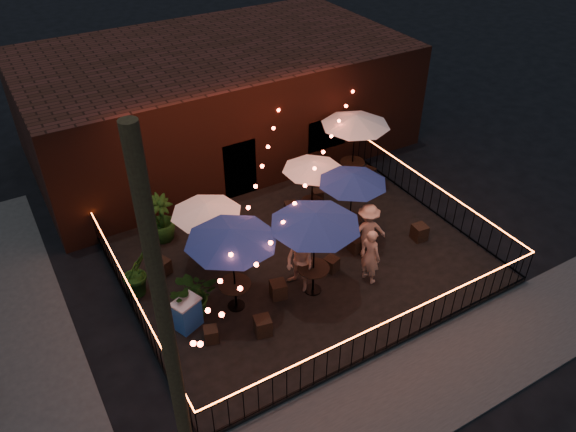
{
  "coord_description": "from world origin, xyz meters",
  "views": [
    {
      "loc": [
        -6.83,
        -8.83,
        10.99
      ],
      "look_at": [
        -0.17,
        2.53,
        1.46
      ],
      "focal_mm": 35.0,
      "sensor_mm": 36.0,
      "label": 1
    }
  ],
  "objects_px": {
    "utility_pole": "(169,346)",
    "cafe_table_5": "(356,121)",
    "cafe_table_3": "(313,166)",
    "cafe_table_4": "(353,179)",
    "cafe_table_0": "(231,236)",
    "cafe_table_2": "(315,220)",
    "cooler": "(187,314)",
    "cafe_table_1": "(206,210)"
  },
  "relations": [
    {
      "from": "utility_pole",
      "to": "cafe_table_5",
      "type": "xyz_separation_m",
      "value": [
        9.2,
        7.4,
        -1.46
      ]
    },
    {
      "from": "cafe_table_3",
      "to": "cafe_table_4",
      "type": "height_order",
      "value": "cafe_table_4"
    },
    {
      "from": "utility_pole",
      "to": "cafe_table_0",
      "type": "xyz_separation_m",
      "value": [
        2.85,
        3.83,
        -1.46
      ]
    },
    {
      "from": "cafe_table_0",
      "to": "cafe_table_3",
      "type": "relative_size",
      "value": 1.12
    },
    {
      "from": "cafe_table_2",
      "to": "cafe_table_3",
      "type": "relative_size",
      "value": 1.1
    },
    {
      "from": "cooler",
      "to": "cafe_table_2",
      "type": "bearing_deg",
      "value": -29.92
    },
    {
      "from": "cafe_table_0",
      "to": "cafe_table_5",
      "type": "bearing_deg",
      "value": 29.36
    },
    {
      "from": "cafe_table_3",
      "to": "cafe_table_4",
      "type": "distance_m",
      "value": 1.5
    },
    {
      "from": "cafe_table_2",
      "to": "cafe_table_5",
      "type": "distance_m",
      "value": 5.89
    },
    {
      "from": "cafe_table_0",
      "to": "cafe_table_1",
      "type": "relative_size",
      "value": 1.24
    },
    {
      "from": "cafe_table_4",
      "to": "cafe_table_5",
      "type": "distance_m",
      "value": 3.23
    },
    {
      "from": "cafe_table_1",
      "to": "cafe_table_4",
      "type": "xyz_separation_m",
      "value": [
        4.3,
        -0.88,
        0.09
      ]
    },
    {
      "from": "cafe_table_2",
      "to": "cooler",
      "type": "height_order",
      "value": "cafe_table_2"
    },
    {
      "from": "cafe_table_1",
      "to": "cafe_table_5",
      "type": "relative_size",
      "value": 0.86
    },
    {
      "from": "utility_pole",
      "to": "cafe_table_5",
      "type": "relative_size",
      "value": 3.06
    },
    {
      "from": "cafe_table_1",
      "to": "cafe_table_5",
      "type": "distance_m",
      "value": 6.47
    },
    {
      "from": "utility_pole",
      "to": "cafe_table_3",
      "type": "xyz_separation_m",
      "value": [
        6.78,
        6.24,
        -1.9
      ]
    },
    {
      "from": "utility_pole",
      "to": "cafe_table_4",
      "type": "height_order",
      "value": "utility_pole"
    },
    {
      "from": "cafe_table_3",
      "to": "cooler",
      "type": "distance_m",
      "value": 6.03
    },
    {
      "from": "utility_pole",
      "to": "cafe_table_3",
      "type": "relative_size",
      "value": 3.21
    },
    {
      "from": "cafe_table_0",
      "to": "cafe_table_5",
      "type": "height_order",
      "value": "cafe_table_0"
    },
    {
      "from": "cafe_table_5",
      "to": "cooler",
      "type": "height_order",
      "value": "cafe_table_5"
    },
    {
      "from": "cafe_table_2",
      "to": "cafe_table_3",
      "type": "height_order",
      "value": "cafe_table_2"
    },
    {
      "from": "utility_pole",
      "to": "cooler",
      "type": "xyz_separation_m",
      "value": [
        1.47,
        3.79,
        -3.39
      ]
    },
    {
      "from": "utility_pole",
      "to": "cafe_table_0",
      "type": "distance_m",
      "value": 4.99
    },
    {
      "from": "cafe_table_0",
      "to": "cafe_table_2",
      "type": "xyz_separation_m",
      "value": [
        2.11,
        -0.52,
        0.04
      ]
    },
    {
      "from": "cafe_table_0",
      "to": "cooler",
      "type": "height_order",
      "value": "cafe_table_0"
    },
    {
      "from": "utility_pole",
      "to": "cafe_table_3",
      "type": "distance_m",
      "value": 9.41
    },
    {
      "from": "cafe_table_3",
      "to": "cafe_table_2",
      "type": "bearing_deg",
      "value": -121.71
    },
    {
      "from": "cafe_table_3",
      "to": "cooler",
      "type": "bearing_deg",
      "value": -155.2
    },
    {
      "from": "utility_pole",
      "to": "cafe_table_5",
      "type": "bearing_deg",
      "value": 38.81
    },
    {
      "from": "cafe_table_2",
      "to": "cafe_table_5",
      "type": "xyz_separation_m",
      "value": [
        4.24,
        4.09,
        -0.04
      ]
    },
    {
      "from": "cafe_table_4",
      "to": "cafe_table_5",
      "type": "bearing_deg",
      "value": 52.97
    },
    {
      "from": "cafe_table_3",
      "to": "utility_pole",
      "type": "bearing_deg",
      "value": -137.34
    },
    {
      "from": "utility_pole",
      "to": "cafe_table_2",
      "type": "height_order",
      "value": "utility_pole"
    },
    {
      "from": "cafe_table_5",
      "to": "cafe_table_3",
      "type": "bearing_deg",
      "value": -154.51
    },
    {
      "from": "utility_pole",
      "to": "cafe_table_4",
      "type": "bearing_deg",
      "value": 33.64
    },
    {
      "from": "cafe_table_2",
      "to": "cooler",
      "type": "xyz_separation_m",
      "value": [
        -3.49,
        0.48,
        -1.97
      ]
    },
    {
      "from": "cafe_table_3",
      "to": "cafe_table_1",
      "type": "bearing_deg",
      "value": -172.03
    },
    {
      "from": "utility_pole",
      "to": "cafe_table_2",
      "type": "bearing_deg",
      "value": 33.69
    },
    {
      "from": "cafe_table_0",
      "to": "cafe_table_5",
      "type": "relative_size",
      "value": 1.07
    },
    {
      "from": "cafe_table_4",
      "to": "cafe_table_2",
      "type": "bearing_deg",
      "value": -146.45
    }
  ]
}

